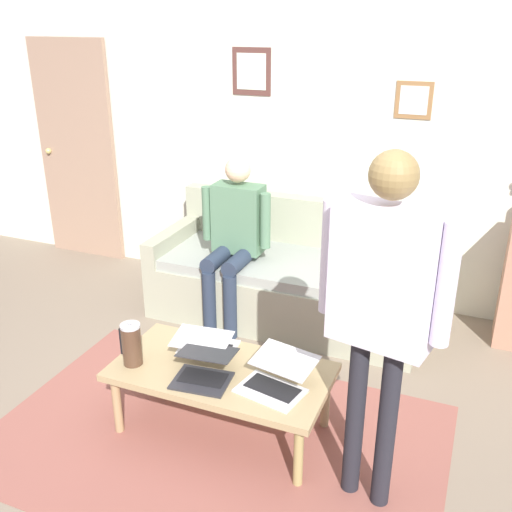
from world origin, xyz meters
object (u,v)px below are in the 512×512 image
couch (289,279)px  laptop_left (206,344)px  person_standing (383,295)px  person_seated (234,232)px  interior_door (77,152)px  coffee_table (221,375)px  laptop_center (276,380)px  french_press (132,344)px  laptop_right (204,370)px

couch → laptop_left: couch is taller
person_standing → person_seated: size_ratio=1.36×
interior_door → coffee_table: bearing=141.2°
laptop_center → person_seated: person_seated is taller
laptop_center → person_standing: size_ratio=0.24×
couch → laptop_center: 1.58m
couch → person_seated: 0.60m
french_press → person_standing: (-1.36, 0.05, 0.58)m
interior_door → person_standing: bearing=147.1°
laptop_right → laptop_left: bearing=-66.0°
laptop_left → french_press: bearing=40.0°
laptop_left → french_press: 0.43m
couch → laptop_left: 1.34m
laptop_right → french_press: bearing=3.3°
interior_door → person_standing: interior_door is taller
laptop_left → person_seated: person_seated is taller
laptop_center → french_press: 0.83m
interior_door → laptop_right: (-2.37, 2.05, -0.57)m
coffee_table → laptop_left: size_ratio=3.37×
laptop_center → laptop_right: (0.39, 0.07, 0.00)m
interior_door → laptop_left: 2.94m
interior_door → french_press: interior_door is taller
person_seated → french_press: bearing=89.6°
couch → person_standing: bearing=120.7°
interior_door → coffee_table: 3.17m
laptop_center → french_press: bearing=6.4°
interior_door → laptop_center: size_ratio=4.86×
coffee_table → person_seated: bearing=-69.1°
french_press → coffee_table: bearing=-164.2°
laptop_center → person_standing: 0.86m
interior_door → laptop_center: bearing=144.2°
laptop_left → person_standing: person_standing is taller
laptop_right → couch: bearing=-87.8°
interior_door → french_press: bearing=132.9°
person_seated → interior_door: bearing=-19.8°
couch → laptop_center: (-0.45, 1.51, 0.15)m
french_press → person_seated: (-0.01, -1.38, 0.20)m
french_press → laptop_right: bearing=-176.7°
laptop_left → laptop_center: (-0.50, 0.18, -0.00)m
laptop_right → person_seated: size_ratio=0.28×
interior_door → laptop_left: bearing=141.4°
french_press → couch: bearing=-103.2°
laptop_center → french_press: size_ratio=1.52×
coffee_table → person_seated: 1.38m
interior_door → couch: bearing=168.4°
laptop_center → interior_door: bearing=-35.8°
couch → interior_door: bearing=-11.6°
person_seated → laptop_left: bearing=106.0°
couch → laptop_left: (0.05, 1.33, 0.15)m
laptop_right → interior_door: bearing=-40.9°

